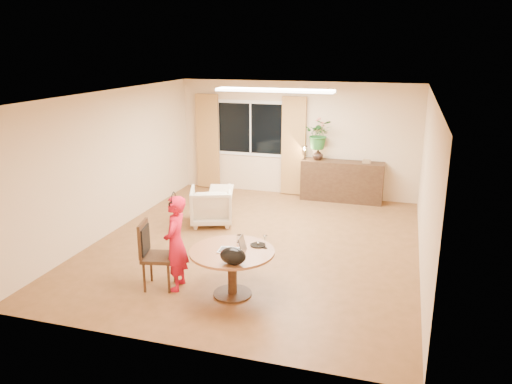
% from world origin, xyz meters
% --- Properties ---
extents(floor, '(6.50, 6.50, 0.00)m').
position_xyz_m(floor, '(0.00, 0.00, 0.00)').
color(floor, brown).
rests_on(floor, ground).
extents(ceiling, '(6.50, 6.50, 0.00)m').
position_xyz_m(ceiling, '(0.00, 0.00, 2.60)').
color(ceiling, white).
rests_on(ceiling, wall_back).
extents(wall_back, '(5.50, 0.00, 5.50)m').
position_xyz_m(wall_back, '(0.00, 3.25, 1.30)').
color(wall_back, '#DCB78F').
rests_on(wall_back, floor).
extents(wall_left, '(0.00, 6.50, 6.50)m').
position_xyz_m(wall_left, '(-2.75, 0.00, 1.30)').
color(wall_left, '#DCB78F').
rests_on(wall_left, floor).
extents(wall_right, '(0.00, 6.50, 6.50)m').
position_xyz_m(wall_right, '(2.75, 0.00, 1.30)').
color(wall_right, '#DCB78F').
rests_on(wall_right, floor).
extents(window, '(1.70, 0.03, 1.30)m').
position_xyz_m(window, '(-1.10, 3.23, 1.50)').
color(window, white).
rests_on(window, wall_back).
extents(curtain_left, '(0.55, 0.08, 2.25)m').
position_xyz_m(curtain_left, '(-2.15, 3.15, 1.15)').
color(curtain_left, '#915E2F').
rests_on(curtain_left, wall_back).
extents(curtain_right, '(0.55, 0.08, 2.25)m').
position_xyz_m(curtain_right, '(-0.05, 3.15, 1.15)').
color(curtain_right, '#915E2F').
rests_on(curtain_right, wall_back).
extents(ceiling_panel, '(2.20, 0.35, 0.05)m').
position_xyz_m(ceiling_panel, '(0.00, 1.20, 2.57)').
color(ceiling_panel, white).
rests_on(ceiling_panel, ceiling).
extents(dining_table, '(1.17, 1.17, 0.67)m').
position_xyz_m(dining_table, '(0.22, -1.88, 0.52)').
color(dining_table, brown).
rests_on(dining_table, floor).
extents(dining_chair, '(0.55, 0.52, 0.99)m').
position_xyz_m(dining_chair, '(-0.85, -1.96, 0.49)').
color(dining_chair, black).
rests_on(dining_chair, floor).
extents(child, '(0.54, 0.40, 1.38)m').
position_xyz_m(child, '(-0.60, -1.91, 0.69)').
color(child, '#B40F0D').
rests_on(child, floor).
extents(laptop, '(0.37, 0.26, 0.24)m').
position_xyz_m(laptop, '(0.22, -1.91, 0.79)').
color(laptop, '#B7B7BC').
rests_on(laptop, dining_table).
extents(tumbler, '(0.10, 0.10, 0.11)m').
position_xyz_m(tumbler, '(0.23, -1.58, 0.72)').
color(tumbler, white).
rests_on(tumbler, dining_table).
extents(wine_glass, '(0.08, 0.08, 0.19)m').
position_xyz_m(wine_glass, '(0.64, -1.67, 0.76)').
color(wine_glass, white).
rests_on(wine_glass, dining_table).
extents(pot_lid, '(0.25, 0.25, 0.04)m').
position_xyz_m(pot_lid, '(0.52, -1.62, 0.68)').
color(pot_lid, white).
rests_on(pot_lid, dining_table).
extents(handbag, '(0.38, 0.27, 0.23)m').
position_xyz_m(handbag, '(0.39, -2.30, 0.78)').
color(handbag, black).
rests_on(handbag, dining_table).
extents(armchair, '(1.01, 1.02, 0.73)m').
position_xyz_m(armchair, '(-1.13, 0.76, 0.36)').
color(armchair, beige).
rests_on(armchair, floor).
extents(throw, '(0.57, 0.64, 0.03)m').
position_xyz_m(throw, '(-0.92, 0.74, 0.74)').
color(throw, beige).
rests_on(throw, armchair).
extents(sideboard, '(1.80, 0.44, 0.90)m').
position_xyz_m(sideboard, '(1.10, 3.01, 0.45)').
color(sideboard, black).
rests_on(sideboard, floor).
extents(vase, '(0.28, 0.28, 0.25)m').
position_xyz_m(vase, '(0.54, 3.01, 1.03)').
color(vase, black).
rests_on(vase, sideboard).
extents(bouquet, '(0.66, 0.59, 0.66)m').
position_xyz_m(bouquet, '(0.55, 3.01, 1.48)').
color(bouquet, '#235E25').
rests_on(bouquet, vase).
extents(book_stack, '(0.22, 0.19, 0.08)m').
position_xyz_m(book_stack, '(1.61, 3.01, 0.94)').
color(book_stack, brown).
rests_on(book_stack, sideboard).
extents(desk_lamp, '(0.16, 0.16, 0.32)m').
position_xyz_m(desk_lamp, '(0.24, 2.96, 1.06)').
color(desk_lamp, black).
rests_on(desk_lamp, sideboard).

